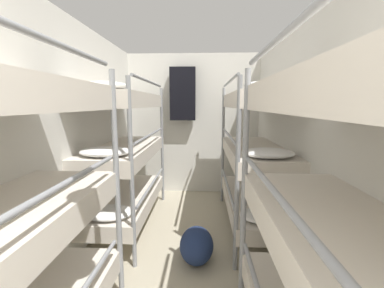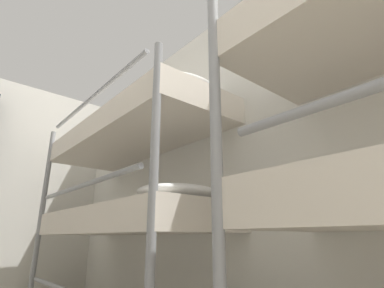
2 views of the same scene
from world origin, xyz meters
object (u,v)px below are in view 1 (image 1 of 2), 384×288
bunk_stack_right_far (254,153)px  hanging_coat (183,94)px  bunk_stack_right_near (365,259)px  duffel_bag (197,245)px  bunk_stack_left_far (125,152)px

bunk_stack_right_far → hanging_coat: size_ratio=2.11×
bunk_stack_right_near → duffel_bag: size_ratio=3.89×
bunk_stack_left_far → duffel_bag: size_ratio=3.89×
duffel_bag → hanging_coat: hanging_coat is taller
bunk_stack_left_far → duffel_bag: bunk_stack_left_far is taller
bunk_stack_right_near → bunk_stack_left_far: same height
bunk_stack_left_far → bunk_stack_right_far: 1.64m
hanging_coat → bunk_stack_left_far: bearing=-116.0°
hanging_coat → bunk_stack_right_near: bearing=-74.1°
duffel_bag → bunk_stack_right_far: bearing=46.1°
bunk_stack_right_near → bunk_stack_left_far: 2.76m
bunk_stack_right_far → duffel_bag: bunk_stack_right_far is taller
bunk_stack_left_far → duffel_bag: bearing=-37.9°
bunk_stack_right_near → hanging_coat: size_ratio=2.11×
bunk_stack_left_far → bunk_stack_right_far: (1.64, 0.00, 0.00)m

